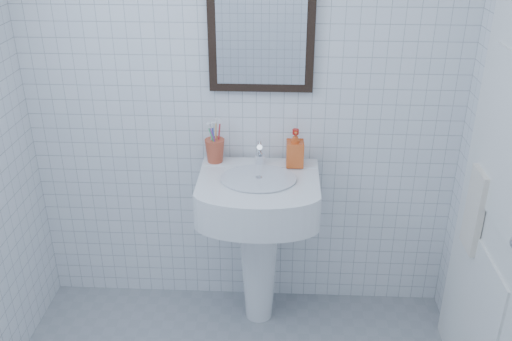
{
  "coord_description": "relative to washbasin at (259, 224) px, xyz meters",
  "views": [
    {
      "loc": [
        0.2,
        -1.48,
        2.11
      ],
      "look_at": [
        0.08,
        0.86,
        0.96
      ],
      "focal_mm": 40.0,
      "sensor_mm": 36.0,
      "label": 1
    }
  ],
  "objects": [
    {
      "name": "wall_back",
      "position": [
        -0.09,
        0.21,
        0.65
      ],
      "size": [
        2.2,
        0.02,
        2.5
      ],
      "primitive_type": "cube",
      "color": "white",
      "rests_on": "ground"
    },
    {
      "name": "toothbrush_cup",
      "position": [
        -0.23,
        0.13,
        0.35
      ],
      "size": [
        0.13,
        0.13,
        0.12
      ],
      "primitive_type": null,
      "rotation": [
        0.0,
        0.0,
        -0.43
      ],
      "color": "#BF4A2F",
      "rests_on": "washbasin"
    },
    {
      "name": "faucet",
      "position": [
        0.0,
        0.11,
        0.34
      ],
      "size": [
        0.05,
        0.11,
        0.13
      ],
      "color": "white",
      "rests_on": "washbasin"
    },
    {
      "name": "hand_towel",
      "position": [
        0.95,
        -0.29,
        0.27
      ],
      "size": [
        0.03,
        0.16,
        0.38
      ],
      "primitive_type": "cube",
      "color": "silver",
      "rests_on": "towel_ring"
    },
    {
      "name": "washbasin",
      "position": [
        0.0,
        0.0,
        0.0
      ],
      "size": [
        0.58,
        0.42,
        0.89
      ],
      "color": "white",
      "rests_on": "ground"
    },
    {
      "name": "wall_mirror",
      "position": [
        0.0,
        0.19,
        0.95
      ],
      "size": [
        0.5,
        0.04,
        0.62
      ],
      "color": "black",
      "rests_on": "wall_back"
    },
    {
      "name": "bathroom_door",
      "position": [
        0.99,
        -0.44,
        0.4
      ],
      "size": [
        0.04,
        0.8,
        2.0
      ],
      "primitive_type": "cube",
      "color": "white",
      "rests_on": "ground"
    },
    {
      "name": "soap_dispenser",
      "position": [
        0.17,
        0.1,
        0.38
      ],
      "size": [
        0.09,
        0.09,
        0.19
      ],
      "primitive_type": "imported",
      "rotation": [
        0.0,
        0.0,
        0.02
      ],
      "color": "#D34614",
      "rests_on": "washbasin"
    },
    {
      "name": "towel_ring",
      "position": [
        0.97,
        -0.29,
        0.45
      ],
      "size": [
        0.01,
        0.18,
        0.18
      ],
      "primitive_type": "torus",
      "rotation": [
        0.0,
        1.57,
        0.0
      ],
      "color": "white",
      "rests_on": "wall_right"
    }
  ]
}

